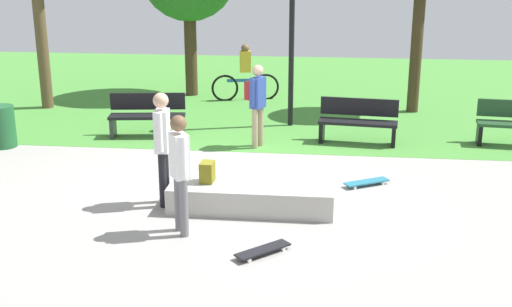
{
  "coord_description": "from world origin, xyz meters",
  "views": [
    {
      "loc": [
        1.63,
        -10.71,
        3.79
      ],
      "look_at": [
        0.51,
        -0.77,
        0.7
      ],
      "focal_mm": 45.84,
      "sensor_mm": 36.0,
      "label": 1
    }
  ],
  "objects_px": {
    "concrete_ledge": "(252,195)",
    "skateboard_spare": "(367,182)",
    "backpack_on_ledge": "(207,172)",
    "skater_performing_trick": "(180,166)",
    "cyclist_on_bicycle": "(245,76)",
    "skater_watching": "(162,140)",
    "lamp_post": "(292,2)",
    "pedestrian_with_backpack": "(257,98)",
    "park_bench_far_left": "(358,120)",
    "trash_bin": "(2,127)",
    "skateboard_by_ledge": "(263,250)",
    "park_bench_center_lawn": "(147,114)"
  },
  "relations": [
    {
      "from": "concrete_ledge",
      "to": "pedestrian_with_backpack",
      "type": "distance_m",
      "value": 3.38
    },
    {
      "from": "skater_performing_trick",
      "to": "park_bench_center_lawn",
      "type": "height_order",
      "value": "skater_performing_trick"
    },
    {
      "from": "skateboard_by_ledge",
      "to": "skater_watching",
      "type": "bearing_deg",
      "value": 136.76
    },
    {
      "from": "concrete_ledge",
      "to": "park_bench_center_lawn",
      "type": "distance_m",
      "value": 4.7
    },
    {
      "from": "skateboard_by_ledge",
      "to": "lamp_post",
      "type": "bearing_deg",
      "value": 90.51
    },
    {
      "from": "skater_watching",
      "to": "park_bench_center_lawn",
      "type": "bearing_deg",
      "value": 109.03
    },
    {
      "from": "skater_performing_trick",
      "to": "trash_bin",
      "type": "distance_m",
      "value": 5.95
    },
    {
      "from": "cyclist_on_bicycle",
      "to": "skater_watching",
      "type": "bearing_deg",
      "value": -92.16
    },
    {
      "from": "park_bench_center_lawn",
      "to": "skateboard_by_ledge",
      "type": "bearing_deg",
      "value": -60.93
    },
    {
      "from": "pedestrian_with_backpack",
      "to": "cyclist_on_bicycle",
      "type": "relative_size",
      "value": 0.94
    },
    {
      "from": "concrete_ledge",
      "to": "park_bench_center_lawn",
      "type": "relative_size",
      "value": 1.52
    },
    {
      "from": "pedestrian_with_backpack",
      "to": "skater_watching",
      "type": "bearing_deg",
      "value": -108.06
    },
    {
      "from": "skater_performing_trick",
      "to": "pedestrian_with_backpack",
      "type": "bearing_deg",
      "value": 82.54
    },
    {
      "from": "backpack_on_ledge",
      "to": "skateboard_by_ledge",
      "type": "height_order",
      "value": "backpack_on_ledge"
    },
    {
      "from": "skater_performing_trick",
      "to": "park_bench_far_left",
      "type": "bearing_deg",
      "value": 61.85
    },
    {
      "from": "lamp_post",
      "to": "cyclist_on_bicycle",
      "type": "distance_m",
      "value": 3.59
    },
    {
      "from": "skater_watching",
      "to": "pedestrian_with_backpack",
      "type": "bearing_deg",
      "value": 71.94
    },
    {
      "from": "park_bench_far_left",
      "to": "pedestrian_with_backpack",
      "type": "distance_m",
      "value": 2.18
    },
    {
      "from": "park_bench_center_lawn",
      "to": "pedestrian_with_backpack",
      "type": "distance_m",
      "value": 2.53
    },
    {
      "from": "skateboard_by_ledge",
      "to": "lamp_post",
      "type": "relative_size",
      "value": 0.16
    },
    {
      "from": "skateboard_spare",
      "to": "cyclist_on_bicycle",
      "type": "relative_size",
      "value": 0.44
    },
    {
      "from": "concrete_ledge",
      "to": "skateboard_spare",
      "type": "distance_m",
      "value": 2.17
    },
    {
      "from": "skater_watching",
      "to": "park_bench_center_lawn",
      "type": "xyz_separation_m",
      "value": [
        -1.33,
        3.87,
        -0.57
      ]
    },
    {
      "from": "park_bench_far_left",
      "to": "trash_bin",
      "type": "bearing_deg",
      "value": -171.24
    },
    {
      "from": "skateboard_by_ledge",
      "to": "trash_bin",
      "type": "distance_m",
      "value": 7.22
    },
    {
      "from": "backpack_on_ledge",
      "to": "skater_performing_trick",
      "type": "relative_size",
      "value": 0.19
    },
    {
      "from": "skateboard_spare",
      "to": "lamp_post",
      "type": "xyz_separation_m",
      "value": [
        -1.54,
        3.9,
        2.69
      ]
    },
    {
      "from": "skateboard_by_ledge",
      "to": "trash_bin",
      "type": "height_order",
      "value": "trash_bin"
    },
    {
      "from": "concrete_ledge",
      "to": "skateboard_spare",
      "type": "height_order",
      "value": "concrete_ledge"
    },
    {
      "from": "skateboard_spare",
      "to": "skater_performing_trick",
      "type": "bearing_deg",
      "value": -139.79
    },
    {
      "from": "concrete_ledge",
      "to": "cyclist_on_bicycle",
      "type": "distance_m",
      "value": 7.72
    },
    {
      "from": "backpack_on_ledge",
      "to": "skateboard_by_ledge",
      "type": "xyz_separation_m",
      "value": [
        1.03,
        -1.61,
        -0.49
      ]
    },
    {
      "from": "skateboard_spare",
      "to": "park_bench_far_left",
      "type": "bearing_deg",
      "value": 91.39
    },
    {
      "from": "skater_watching",
      "to": "pedestrian_with_backpack",
      "type": "height_order",
      "value": "skater_watching"
    },
    {
      "from": "concrete_ledge",
      "to": "trash_bin",
      "type": "bearing_deg",
      "value": 153.52
    },
    {
      "from": "backpack_on_ledge",
      "to": "cyclist_on_bicycle",
      "type": "distance_m",
      "value": 7.69
    },
    {
      "from": "backpack_on_ledge",
      "to": "park_bench_center_lawn",
      "type": "xyz_separation_m",
      "value": [
        -2.02,
        3.87,
        -0.08
      ]
    },
    {
      "from": "skateboard_spare",
      "to": "pedestrian_with_backpack",
      "type": "relative_size",
      "value": 0.47
    },
    {
      "from": "skater_performing_trick",
      "to": "skateboard_by_ledge",
      "type": "xyz_separation_m",
      "value": [
        1.2,
        -0.56,
        -0.93
      ]
    },
    {
      "from": "concrete_ledge",
      "to": "skateboard_spare",
      "type": "relative_size",
      "value": 3.16
    },
    {
      "from": "concrete_ledge",
      "to": "skater_watching",
      "type": "distance_m",
      "value": 1.62
    },
    {
      "from": "concrete_ledge",
      "to": "skater_performing_trick",
      "type": "distance_m",
      "value": 1.61
    },
    {
      "from": "skateboard_spare",
      "to": "skater_watching",
      "type": "bearing_deg",
      "value": -159.17
    },
    {
      "from": "lamp_post",
      "to": "concrete_ledge",
      "type": "bearing_deg",
      "value": -93.14
    },
    {
      "from": "skater_watching",
      "to": "concrete_ledge",
      "type": "bearing_deg",
      "value": 1.65
    },
    {
      "from": "skateboard_spare",
      "to": "park_bench_far_left",
      "type": "xyz_separation_m",
      "value": [
        -0.06,
        2.63,
        0.42
      ]
    },
    {
      "from": "cyclist_on_bicycle",
      "to": "concrete_ledge",
      "type": "bearing_deg",
      "value": -81.92
    },
    {
      "from": "skateboard_spare",
      "to": "lamp_post",
      "type": "relative_size",
      "value": 0.17
    },
    {
      "from": "skater_watching",
      "to": "cyclist_on_bicycle",
      "type": "xyz_separation_m",
      "value": [
        0.29,
        7.68,
        -0.42
      ]
    },
    {
      "from": "skater_watching",
      "to": "trash_bin",
      "type": "relative_size",
      "value": 2.11
    }
  ]
}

